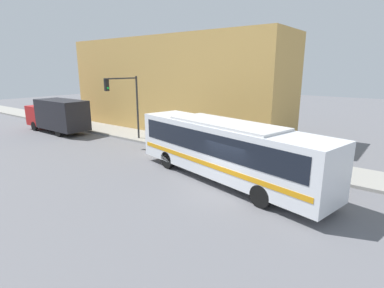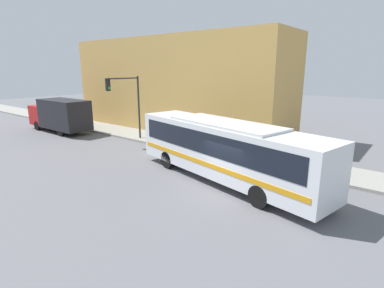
# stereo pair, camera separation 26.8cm
# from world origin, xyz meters

# --- Properties ---
(ground_plane) EXTENTS (120.00, 120.00, 0.00)m
(ground_plane) POSITION_xyz_m (0.00, 0.00, 0.00)
(ground_plane) COLOR slate
(sidewalk) EXTENTS (3.30, 70.00, 0.18)m
(sidewalk) POSITION_xyz_m (6.15, 20.00, 0.09)
(sidewalk) COLOR gray
(sidewalk) RESTS_ON ground_plane
(building_facade) EXTENTS (6.00, 23.22, 8.89)m
(building_facade) POSITION_xyz_m (10.80, 12.61, 4.45)
(building_facade) COLOR tan
(building_facade) RESTS_ON ground_plane
(city_bus) EXTENTS (5.12, 12.38, 3.29)m
(city_bus) POSITION_xyz_m (1.39, 0.85, 1.91)
(city_bus) COLOR silver
(city_bus) RESTS_ON ground_plane
(delivery_truck) EXTENTS (2.47, 7.73, 3.17)m
(delivery_truck) POSITION_xyz_m (2.77, 20.43, 1.72)
(delivery_truck) COLOR black
(delivery_truck) RESTS_ON ground_plane
(fire_hydrant) EXTENTS (0.22, 0.30, 0.72)m
(fire_hydrant) POSITION_xyz_m (5.10, 3.66, 0.53)
(fire_hydrant) COLOR gold
(fire_hydrant) RESTS_ON sidewalk
(traffic_light_pole) EXTENTS (3.28, 0.35, 5.24)m
(traffic_light_pole) POSITION_xyz_m (4.12, 11.85, 3.78)
(traffic_light_pole) COLOR #2D2D2D
(traffic_light_pole) RESTS_ON sidewalk
(parking_meter) EXTENTS (0.14, 0.14, 1.25)m
(parking_meter) POSITION_xyz_m (5.10, 7.77, 1.03)
(parking_meter) COLOR #2D2D2D
(parking_meter) RESTS_ON sidewalk
(pedestrian_near_corner) EXTENTS (0.34, 0.34, 1.61)m
(pedestrian_near_corner) POSITION_xyz_m (6.89, 7.21, 0.99)
(pedestrian_near_corner) COLOR slate
(pedestrian_near_corner) RESTS_ON sidewalk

